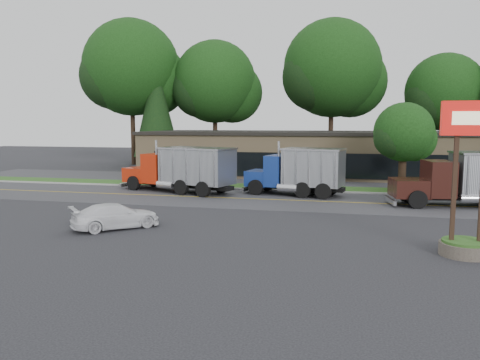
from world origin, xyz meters
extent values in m
plane|color=#39393E|center=(0.00, 0.00, 0.00)|extent=(140.00, 140.00, 0.00)
cube|color=#4E4E53|center=(0.00, 9.00, 0.00)|extent=(60.00, 8.00, 0.02)
cube|color=gold|center=(0.00, 9.00, 0.00)|extent=(60.00, 0.12, 0.01)
cube|color=#9E9E99|center=(0.00, 13.20, 0.00)|extent=(60.00, 0.30, 0.12)
cube|color=#27521C|center=(0.00, 15.00, 0.00)|extent=(60.00, 3.40, 0.03)
cube|color=#4E4E53|center=(0.00, 20.00, 0.00)|extent=(60.00, 7.00, 0.02)
cube|color=tan|center=(2.00, 26.00, 2.00)|extent=(32.00, 12.00, 4.00)
cylinder|color=#6B6054|center=(10.50, -2.50, 0.25)|extent=(1.90, 1.90, 0.50)
cylinder|color=#27521C|center=(10.50, -2.50, 0.55)|extent=(1.70, 1.70, 0.10)
cube|color=#332116|center=(10.00, -2.50, 2.60)|extent=(0.16, 0.16, 5.00)
cube|color=red|center=(10.50, -2.50, 5.30)|extent=(2.20, 0.35, 1.30)
cube|color=beige|center=(10.50, -2.69, 5.30)|extent=(1.50, 0.04, 0.50)
cube|color=beige|center=(10.50, -2.31, 5.30)|extent=(1.50, 0.04, 0.50)
cylinder|color=#382619|center=(-20.00, 32.00, 3.19)|extent=(0.56, 0.56, 6.38)
sphere|color=black|center=(-20.00, 32.00, 11.85)|extent=(11.67, 11.67, 11.67)
sphere|color=black|center=(-17.81, 33.46, 10.40)|extent=(8.75, 8.75, 8.75)
sphere|color=black|center=(-21.82, 30.91, 10.76)|extent=(8.02, 8.02, 8.02)
cylinder|color=#382619|center=(-10.00, 34.00, 2.73)|extent=(0.56, 0.56, 5.45)
sphere|color=black|center=(-10.00, 34.00, 10.13)|extent=(9.97, 9.97, 9.97)
sphere|color=black|center=(-8.13, 35.25, 8.88)|extent=(7.48, 7.48, 7.48)
sphere|color=black|center=(-11.56, 33.07, 9.19)|extent=(6.86, 6.86, 6.86)
cylinder|color=#382619|center=(4.00, 34.00, 3.06)|extent=(0.56, 0.56, 6.12)
sphere|color=black|center=(4.00, 34.00, 11.37)|extent=(11.20, 11.20, 11.20)
sphere|color=black|center=(6.10, 35.40, 9.97)|extent=(8.40, 8.40, 8.40)
sphere|color=black|center=(2.25, 32.95, 10.32)|extent=(7.70, 7.70, 7.70)
cylinder|color=#382619|center=(16.00, 33.00, 2.27)|extent=(0.56, 0.56, 4.55)
sphere|color=black|center=(16.00, 33.00, 8.44)|extent=(8.31, 8.31, 8.31)
sphere|color=black|center=(17.56, 34.04, 7.40)|extent=(6.23, 6.23, 6.23)
sphere|color=black|center=(14.70, 32.22, 7.66)|extent=(5.71, 5.71, 5.71)
cylinder|color=#382619|center=(-16.00, 30.00, 0.50)|extent=(0.44, 0.44, 1.00)
cone|color=black|center=(-16.00, 30.00, 6.83)|extent=(5.46, 5.46, 11.18)
cylinder|color=#382619|center=(10.00, 15.00, 1.20)|extent=(0.56, 0.56, 2.40)
sphere|color=black|center=(10.00, 15.00, 4.47)|extent=(4.40, 4.40, 4.40)
sphere|color=black|center=(10.82, 15.55, 3.92)|extent=(3.30, 3.30, 3.30)
sphere|color=black|center=(9.31, 14.59, 4.05)|extent=(3.02, 3.02, 3.02)
cube|color=black|center=(-6.10, 10.95, 0.57)|extent=(8.66, 3.66, 0.28)
cube|color=red|center=(-9.73, 12.12, 1.12)|extent=(2.71, 2.84, 1.10)
cube|color=red|center=(-8.09, 11.59, 1.72)|extent=(2.19, 2.75, 2.20)
cube|color=black|center=(-8.73, 11.80, 2.12)|extent=(0.70, 2.02, 0.90)
cube|color=silver|center=(-4.65, 10.48, 2.02)|extent=(5.76, 4.00, 2.50)
cube|color=silver|center=(-4.65, 10.48, 3.32)|extent=(5.95, 4.19, 0.12)
cylinder|color=black|center=(-9.19, 13.16, 0.57)|extent=(1.15, 0.67, 1.10)
cylinder|color=black|center=(-9.90, 10.97, 0.57)|extent=(1.15, 0.67, 1.10)
cylinder|color=black|center=(-3.93, 11.45, 0.57)|extent=(1.15, 0.67, 1.10)
cylinder|color=black|center=(-4.64, 9.26, 0.57)|extent=(1.15, 0.67, 1.10)
cube|color=black|center=(2.55, 11.38, 0.57)|extent=(6.71, 2.27, 0.28)
cube|color=navy|center=(-0.29, 11.94, 1.12)|extent=(2.01, 2.56, 1.10)
cube|color=navy|center=(0.99, 11.69, 1.72)|extent=(1.60, 2.58, 2.20)
cube|color=black|center=(0.49, 11.79, 2.12)|extent=(0.47, 2.07, 0.90)
cube|color=silver|center=(3.68, 11.16, 2.02)|extent=(4.38, 3.22, 2.50)
cube|color=silver|center=(3.68, 11.16, 3.32)|extent=(4.56, 3.40, 0.12)
cylinder|color=black|center=(0.08, 13.04, 0.57)|extent=(1.15, 0.56, 1.10)
cylinder|color=black|center=(-0.37, 10.79, 0.57)|extent=(1.15, 0.56, 1.10)
cylinder|color=black|center=(4.19, 12.23, 0.57)|extent=(1.15, 0.56, 1.10)
cylinder|color=black|center=(3.74, 9.97, 0.57)|extent=(1.15, 0.56, 1.10)
cube|color=black|center=(13.55, 9.30, 0.57)|extent=(8.85, 2.34, 0.28)
cube|color=#341611|center=(9.77, 8.71, 1.12)|extent=(2.43, 2.60, 1.10)
cube|color=#341611|center=(11.47, 8.97, 1.72)|extent=(1.88, 2.61, 2.20)
cube|color=black|center=(10.81, 8.87, 2.12)|extent=(0.38, 2.08, 0.90)
cylinder|color=black|center=(9.78, 9.88, 0.57)|extent=(1.14, 0.51, 1.10)
cylinder|color=black|center=(10.13, 7.60, 0.57)|extent=(1.14, 0.51, 1.10)
imported|color=white|center=(-5.00, -1.20, 0.61)|extent=(4.24, 4.16, 1.22)
camera|label=1|loc=(5.94, -21.72, 5.11)|focal=35.00mm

